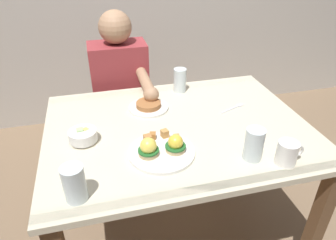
{
  "coord_description": "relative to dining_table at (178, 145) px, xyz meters",
  "views": [
    {
      "loc": [
        -0.34,
        -1.15,
        1.51
      ],
      "look_at": [
        -0.05,
        0.0,
        0.78
      ],
      "focal_mm": 32.88,
      "sensor_mm": 36.0,
      "label": 1
    }
  ],
  "objects": [
    {
      "name": "fork",
      "position": [
        0.32,
        0.09,
        0.11
      ],
      "size": [
        0.15,
        0.08,
        0.0
      ],
      "color": "silver",
      "rests_on": "dining_table"
    },
    {
      "name": "water_glass_near",
      "position": [
        0.11,
        0.35,
        0.16
      ],
      "size": [
        0.07,
        0.07,
        0.13
      ],
      "color": "silver",
      "rests_on": "dining_table"
    },
    {
      "name": "diner_person",
      "position": [
        -0.19,
        0.6,
        0.02
      ],
      "size": [
        0.34,
        0.54,
        1.14
      ],
      "color": "#33333D",
      "rests_on": "ground_plane"
    },
    {
      "name": "water_glass_far",
      "position": [
        0.22,
        -0.3,
        0.17
      ],
      "size": [
        0.07,
        0.07,
        0.13
      ],
      "color": "silver",
      "rests_on": "dining_table"
    },
    {
      "name": "ground_plane",
      "position": [
        0.0,
        0.0,
        -0.63
      ],
      "size": [
        6.0,
        6.0,
        0.0
      ],
      "primitive_type": "plane",
      "color": "#7F664C"
    },
    {
      "name": "coffee_mug",
      "position": [
        0.33,
        -0.36,
        0.16
      ],
      "size": [
        0.11,
        0.08,
        0.09
      ],
      "color": "white",
      "rests_on": "dining_table"
    },
    {
      "name": "eggs_benedict_plate",
      "position": [
        -0.12,
        -0.18,
        0.13
      ],
      "size": [
        0.27,
        0.27,
        0.09
      ],
      "color": "white",
      "rests_on": "dining_table"
    },
    {
      "name": "fruit_bowl",
      "position": [
        -0.42,
        -0.02,
        0.14
      ],
      "size": [
        0.12,
        0.12,
        0.06
      ],
      "color": "white",
      "rests_on": "dining_table"
    },
    {
      "name": "side_plate",
      "position": [
        -0.1,
        0.19,
        0.12
      ],
      "size": [
        0.2,
        0.2,
        0.04
      ],
      "color": "white",
      "rests_on": "dining_table"
    },
    {
      "name": "dining_table",
      "position": [
        0.0,
        0.0,
        0.0
      ],
      "size": [
        1.2,
        0.9,
        0.74
      ],
      "color": "beige",
      "rests_on": "ground_plane"
    },
    {
      "name": "water_glass_extra",
      "position": [
        -0.45,
        -0.35,
        0.16
      ],
      "size": [
        0.08,
        0.08,
        0.13
      ],
      "color": "silver",
      "rests_on": "dining_table"
    }
  ]
}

